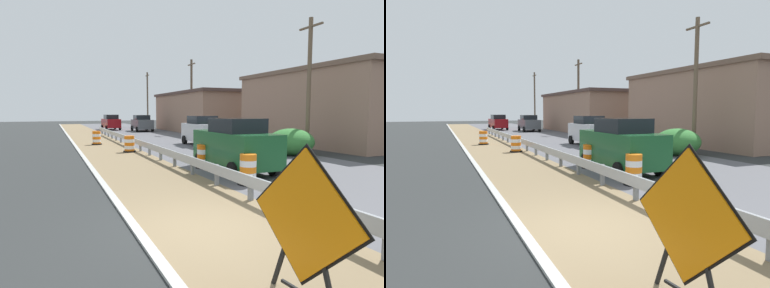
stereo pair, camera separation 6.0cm
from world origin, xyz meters
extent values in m
plane|color=#2B2D2D|center=(0.00, 0.00, 0.00)|extent=(160.00, 160.00, 0.00)
cube|color=#7F6B4C|center=(0.57, 0.00, 0.00)|extent=(3.54, 120.00, 0.01)
cube|color=#ADADA8|center=(-1.30, 0.00, 0.00)|extent=(0.20, 120.00, 0.11)
cube|color=#999EA3|center=(2.09, 3.55, 0.55)|extent=(0.08, 55.02, 0.32)
cube|color=slate|center=(2.17, -0.52, 0.35)|extent=(0.12, 0.12, 0.70)
cube|color=slate|center=(2.17, 1.51, 0.35)|extent=(0.12, 0.12, 0.70)
cube|color=slate|center=(2.17, 3.55, 0.35)|extent=(0.12, 0.12, 0.70)
cube|color=slate|center=(2.17, 5.59, 0.35)|extent=(0.12, 0.12, 0.70)
cube|color=slate|center=(2.17, 7.63, 0.35)|extent=(0.12, 0.12, 0.70)
cube|color=slate|center=(2.17, 9.66, 0.35)|extent=(0.12, 0.12, 0.70)
cube|color=slate|center=(2.17, 11.70, 0.35)|extent=(0.12, 0.12, 0.70)
cube|color=slate|center=(2.17, 13.74, 0.35)|extent=(0.12, 0.12, 0.70)
cube|color=slate|center=(2.17, 15.78, 0.35)|extent=(0.12, 0.12, 0.70)
cube|color=slate|center=(2.17, 17.82, 0.35)|extent=(0.12, 0.12, 0.70)
cube|color=slate|center=(2.17, 19.85, 0.35)|extent=(0.12, 0.12, 0.70)
cube|color=slate|center=(2.17, 21.89, 0.35)|extent=(0.12, 0.12, 0.70)
cube|color=slate|center=(2.17, 23.93, 0.35)|extent=(0.12, 0.12, 0.70)
cube|color=slate|center=(2.17, 25.97, 0.35)|extent=(0.12, 0.12, 0.70)
cube|color=slate|center=(2.17, 28.01, 0.35)|extent=(0.12, 0.12, 0.70)
cube|color=slate|center=(2.17, 30.04, 0.35)|extent=(0.12, 0.12, 0.70)
cube|color=black|center=(0.11, -3.29, 0.52)|extent=(0.09, 0.39, 1.06)
cube|color=black|center=(0.03, -2.60, 0.52)|extent=(0.09, 0.39, 1.06)
cube|color=orange|center=(0.05, -2.95, 1.14)|extent=(0.23, 1.73, 1.74)
cube|color=black|center=(0.06, -2.95, 1.14)|extent=(0.22, 1.83, 1.84)
cylinder|color=orange|center=(3.17, 3.21, 0.10)|extent=(0.55, 0.55, 0.21)
cylinder|color=white|center=(3.17, 3.21, 0.31)|extent=(0.55, 0.55, 0.21)
cylinder|color=orange|center=(3.17, 3.21, 0.52)|extent=(0.55, 0.55, 0.21)
cylinder|color=white|center=(3.17, 3.21, 0.72)|extent=(0.55, 0.55, 0.21)
cylinder|color=orange|center=(3.17, 3.21, 0.93)|extent=(0.55, 0.55, 0.21)
cylinder|color=black|center=(3.17, 3.21, 0.04)|extent=(0.69, 0.69, 0.08)
cylinder|color=orange|center=(3.16, 6.76, 0.10)|extent=(0.52, 0.52, 0.21)
cylinder|color=white|center=(3.16, 6.76, 0.31)|extent=(0.52, 0.52, 0.21)
cylinder|color=orange|center=(3.16, 6.76, 0.51)|extent=(0.52, 0.52, 0.21)
cylinder|color=white|center=(3.16, 6.76, 0.72)|extent=(0.52, 0.52, 0.21)
cylinder|color=orange|center=(3.16, 6.76, 0.92)|extent=(0.52, 0.52, 0.21)
cylinder|color=black|center=(3.16, 6.76, 0.04)|extent=(0.65, 0.65, 0.08)
cylinder|color=orange|center=(1.47, 13.61, 0.10)|extent=(0.60, 0.60, 0.20)
cylinder|color=white|center=(1.47, 13.61, 0.29)|extent=(0.60, 0.60, 0.20)
cylinder|color=orange|center=(1.47, 13.61, 0.49)|extent=(0.60, 0.60, 0.20)
cylinder|color=white|center=(1.47, 13.61, 0.69)|extent=(0.60, 0.60, 0.20)
cylinder|color=orange|center=(1.47, 13.61, 0.88)|extent=(0.60, 0.60, 0.20)
cylinder|color=black|center=(1.47, 13.61, 0.04)|extent=(0.75, 0.75, 0.08)
cylinder|color=orange|center=(0.22, 18.91, 0.10)|extent=(0.59, 0.59, 0.20)
cylinder|color=white|center=(0.22, 18.91, 0.30)|extent=(0.59, 0.59, 0.20)
cylinder|color=orange|center=(0.22, 18.91, 0.50)|extent=(0.59, 0.59, 0.20)
cylinder|color=white|center=(0.22, 18.91, 0.70)|extent=(0.59, 0.59, 0.20)
cylinder|color=orange|center=(0.22, 18.91, 0.90)|extent=(0.59, 0.59, 0.20)
cylinder|color=black|center=(0.22, 18.91, 0.04)|extent=(0.73, 0.73, 0.08)
cube|color=maroon|center=(4.45, 38.22, 0.87)|extent=(1.86, 4.61, 1.10)
cube|color=black|center=(4.46, 38.04, 1.70)|extent=(1.61, 2.14, 0.56)
cylinder|color=black|center=(3.55, 39.70, 0.32)|extent=(0.24, 0.65, 0.64)
cylinder|color=black|center=(5.26, 39.75, 0.32)|extent=(0.24, 0.65, 0.64)
cylinder|color=black|center=(3.64, 36.69, 0.32)|extent=(0.24, 0.65, 0.64)
cylinder|color=black|center=(5.36, 36.74, 0.32)|extent=(0.24, 0.65, 0.64)
cube|color=silver|center=(7.21, 15.50, 0.94)|extent=(1.87, 4.12, 1.23)
cube|color=black|center=(7.22, 15.66, 1.83)|extent=(1.66, 1.91, 0.56)
cylinder|color=black|center=(8.10, 14.14, 0.32)|extent=(0.23, 0.64, 0.64)
cylinder|color=black|center=(6.29, 14.16, 0.32)|extent=(0.23, 0.64, 0.64)
cylinder|color=black|center=(8.14, 16.84, 0.32)|extent=(0.23, 0.64, 0.64)
cylinder|color=black|center=(6.33, 16.86, 0.32)|extent=(0.23, 0.64, 0.64)
cube|color=#195128|center=(4.03, 5.60, 0.97)|extent=(1.80, 4.43, 1.29)
cube|color=black|center=(4.03, 5.42, 1.89)|extent=(1.60, 2.04, 0.56)
cylinder|color=black|center=(3.15, 7.06, 0.32)|extent=(0.22, 0.64, 0.64)
cylinder|color=black|center=(4.92, 7.05, 0.32)|extent=(0.22, 0.64, 0.64)
cylinder|color=black|center=(3.14, 4.15, 0.32)|extent=(0.22, 0.64, 0.64)
cylinder|color=black|center=(4.91, 4.14, 0.32)|extent=(0.22, 0.64, 0.64)
cube|color=#4C5156|center=(7.42, 33.58, 0.86)|extent=(1.94, 4.26, 1.09)
cube|color=black|center=(7.43, 33.75, 1.69)|extent=(1.72, 1.98, 0.56)
cylinder|color=black|center=(8.33, 32.16, 0.32)|extent=(0.23, 0.64, 0.64)
cylinder|color=black|center=(6.47, 32.20, 0.32)|extent=(0.23, 0.64, 0.64)
cylinder|color=black|center=(8.38, 34.96, 0.32)|extent=(0.23, 0.64, 0.64)
cylinder|color=black|center=(6.52, 34.99, 0.32)|extent=(0.23, 0.64, 0.64)
cube|color=#93705B|center=(15.80, 12.90, 2.57)|extent=(6.16, 12.80, 5.14)
cube|color=brown|center=(15.80, 12.90, 5.29)|extent=(6.40, 13.31, 0.30)
cube|color=#93705B|center=(15.07, 30.78, 2.19)|extent=(8.72, 15.42, 4.39)
cube|color=#4C3833|center=(15.07, 30.78, 4.54)|extent=(9.07, 16.03, 0.30)
cylinder|color=brown|center=(10.92, 9.05, 3.86)|extent=(0.24, 0.24, 7.71)
cube|color=brown|center=(10.92, 9.05, 7.21)|extent=(0.12, 1.80, 0.10)
cylinder|color=brown|center=(11.17, 26.97, 3.94)|extent=(0.24, 0.24, 7.88)
cube|color=brown|center=(11.17, 26.97, 7.38)|extent=(0.12, 1.80, 0.10)
cylinder|color=brown|center=(11.53, 45.74, 4.27)|extent=(0.24, 0.24, 8.53)
cube|color=brown|center=(11.53, 45.74, 8.03)|extent=(0.12, 1.80, 0.10)
ellipsoid|color=#337533|center=(9.52, 8.77, 0.74)|extent=(2.54, 2.54, 1.49)
camera|label=1|loc=(-2.85, -6.17, 2.46)|focal=31.22mm
camera|label=2|loc=(-2.80, -6.19, 2.46)|focal=31.22mm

